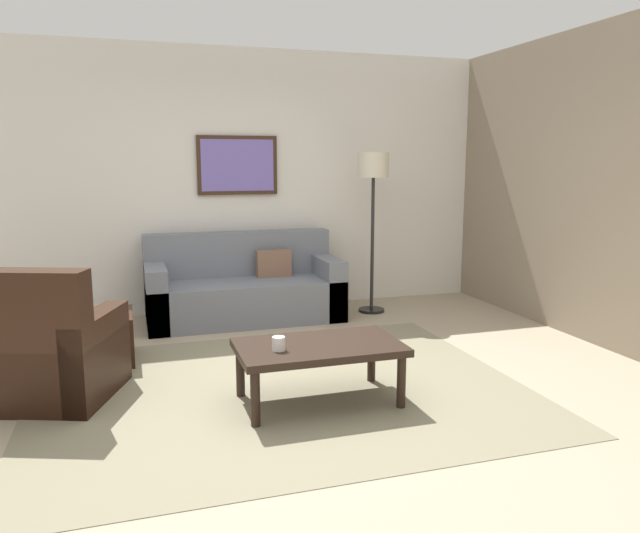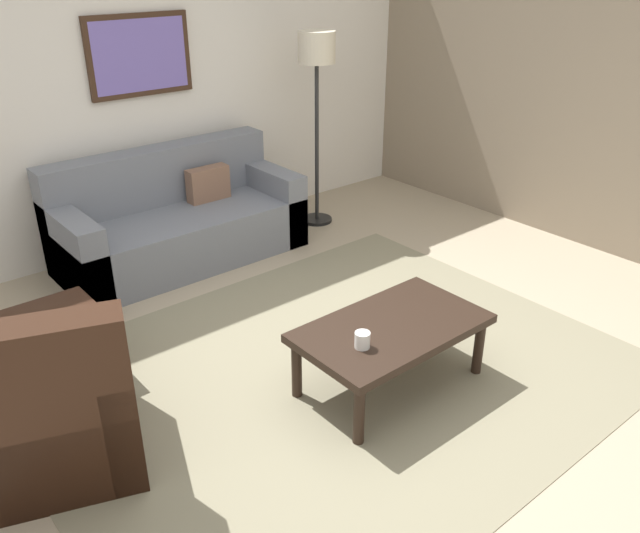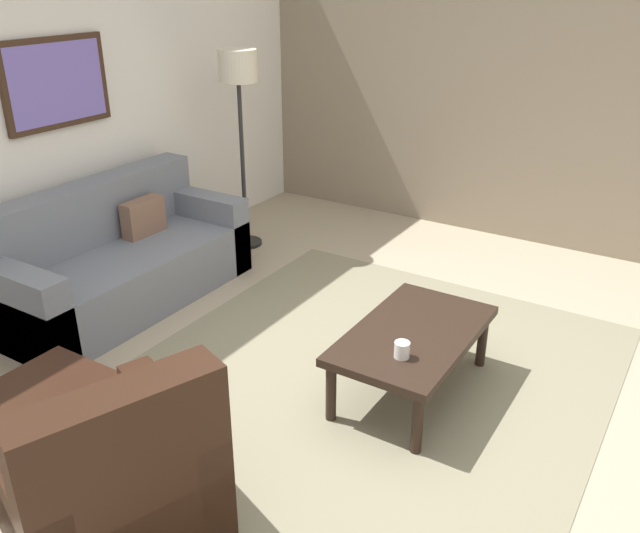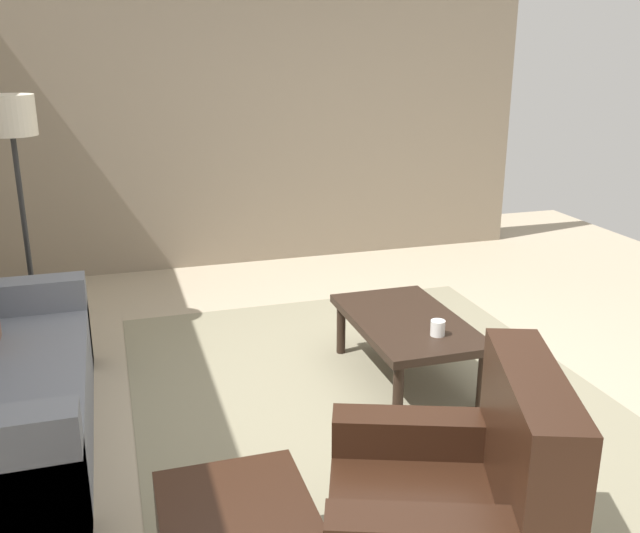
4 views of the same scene
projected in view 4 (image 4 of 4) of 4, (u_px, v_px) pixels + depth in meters
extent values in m
plane|color=tan|center=(372.00, 400.00, 4.18)|extent=(8.00, 8.00, 0.00)
cube|color=gray|center=(259.00, 114.00, 6.49)|extent=(0.12, 5.20, 2.80)
cube|color=gray|center=(372.00, 399.00, 4.18)|extent=(3.43, 2.75, 0.01)
cube|color=slate|center=(3.00, 408.00, 3.66)|extent=(1.96, 0.87, 0.42)
cube|color=slate|center=(17.00, 328.00, 4.43)|extent=(0.20, 0.87, 0.62)
cube|color=black|center=(523.00, 494.00, 2.53)|extent=(0.82, 0.47, 0.95)
cube|color=black|center=(429.00, 480.00, 2.90)|extent=(0.43, 0.81, 0.60)
cylinder|color=black|center=(482.00, 382.00, 4.01)|extent=(0.06, 0.06, 0.36)
cylinder|color=black|center=(412.00, 320.00, 4.90)|extent=(0.06, 0.06, 0.36)
cylinder|color=black|center=(398.00, 394.00, 3.86)|extent=(0.06, 0.06, 0.36)
cylinder|color=black|center=(341.00, 328.00, 4.76)|extent=(0.06, 0.06, 0.36)
cube|color=black|center=(407.00, 322.00, 4.32)|extent=(1.10, 0.64, 0.05)
cylinder|color=white|center=(438.00, 328.00, 4.05)|extent=(0.08, 0.08, 0.09)
cylinder|color=black|center=(39.00, 339.00, 4.99)|extent=(0.28, 0.28, 0.03)
cylinder|color=#262626|center=(27.00, 243.00, 4.78)|extent=(0.04, 0.04, 1.45)
cylinder|color=beige|center=(10.00, 115.00, 4.52)|extent=(0.32, 0.32, 0.26)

